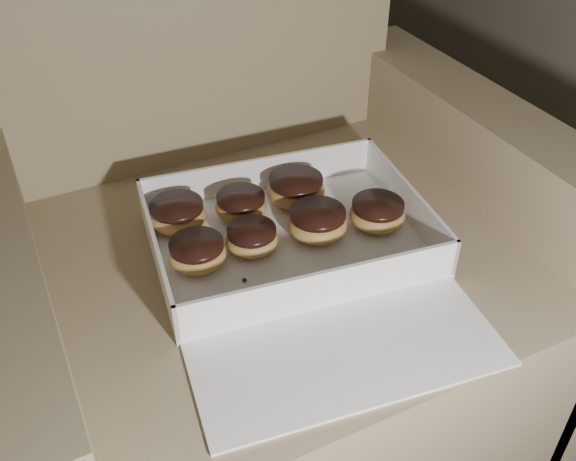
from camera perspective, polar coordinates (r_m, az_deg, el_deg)
The scene contains 12 objects.
armchair at distance 1.14m, azimuth -2.37°, elevation -4.21°, with size 0.93×0.79×0.98m.
bakery_box at distance 0.97m, azimuth 1.03°, elevation -2.12°, with size 0.47×0.53×0.07m.
donut_a at distance 1.00m, azimuth 2.62°, elevation 0.74°, with size 0.09×0.09×0.05m.
donut_b at distance 1.03m, azimuth 7.94°, elevation 1.53°, with size 0.09×0.09×0.04m.
donut_c at distance 1.04m, azimuth -4.20°, elevation 2.27°, with size 0.08×0.08×0.04m.
donut_d at distance 0.95m, azimuth -8.08°, elevation -1.97°, with size 0.09×0.09×0.04m.
donut_e at distance 0.98m, azimuth -3.23°, elevation -0.69°, with size 0.08×0.08×0.04m.
donut_f at distance 1.03m, azimuth -9.80°, elevation 1.43°, with size 0.09×0.09×0.05m.
donut_g at distance 1.07m, azimuth 0.71°, elevation 3.70°, with size 0.10×0.10×0.05m.
crumb_a at distance 0.93m, azimuth -3.89°, elevation -4.42°, with size 0.01×0.01×0.00m, color black.
crumb_b at distance 0.90m, azimuth -0.90°, elevation -6.41°, with size 0.01×0.01×0.00m, color black.
crumb_c at distance 0.90m, azimuth -4.47°, elevation -6.37°, with size 0.01×0.01×0.00m, color black.
Camera 1 is at (0.64, -0.09, 1.07)m, focal length 40.00 mm.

